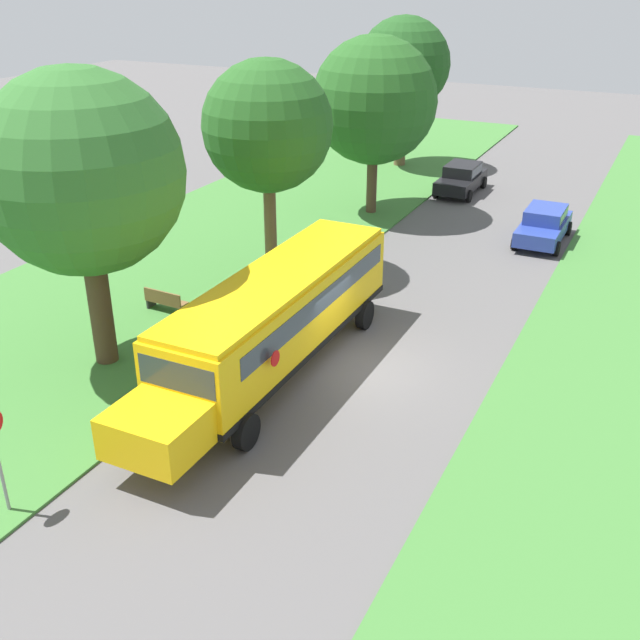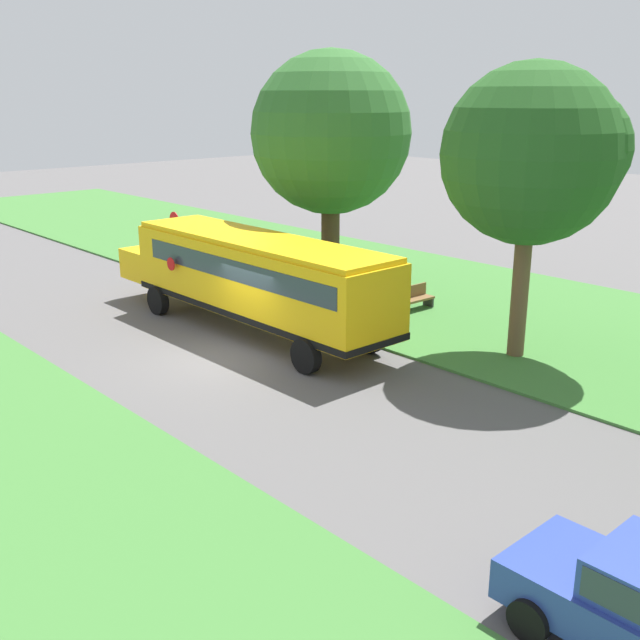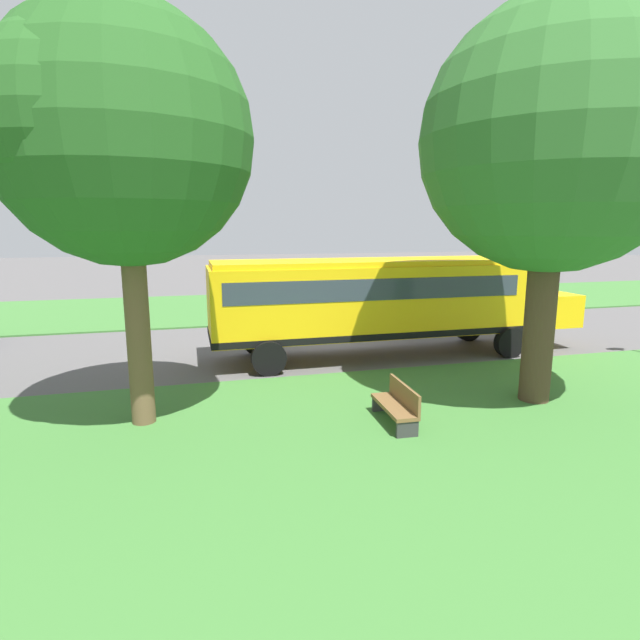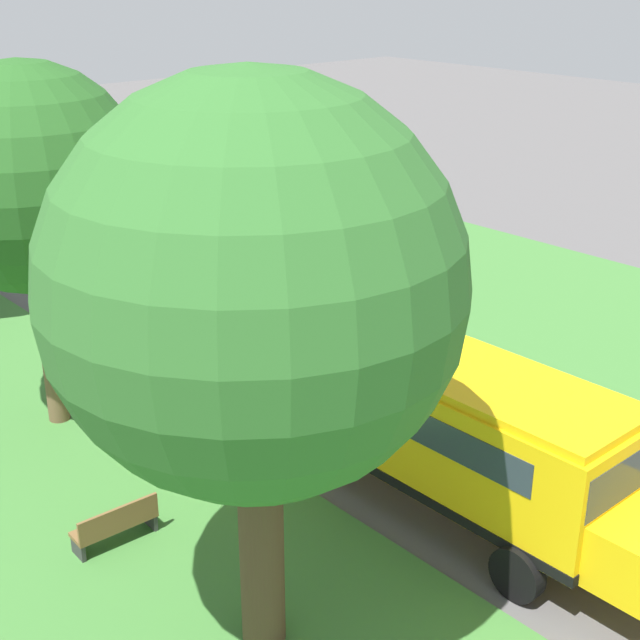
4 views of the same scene
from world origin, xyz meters
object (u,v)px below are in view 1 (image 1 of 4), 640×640
oak_tree_across_road (404,65)px  park_bench (166,301)px  oak_tree_beside_bus (86,175)px  school_bus (276,315)px  oak_tree_far_end (376,100)px  car_black_middle (462,177)px  car_blue_nearest (544,223)px  oak_tree_roadside_mid (266,125)px

oak_tree_across_road → park_bench: bearing=-89.8°
oak_tree_beside_bus → school_bus: bearing=19.4°
oak_tree_far_end → park_bench: bearing=-98.7°
car_black_middle → oak_tree_far_end: bearing=-117.2°
car_black_middle → oak_tree_beside_bus: bearing=-100.8°
oak_tree_beside_bus → oak_tree_across_road: oak_tree_beside_bus is taller
school_bus → car_black_middle: size_ratio=2.82×
park_bench → car_blue_nearest: bearing=52.1°
oak_tree_far_end → park_bench: 15.20m
oak_tree_far_end → park_bench: oak_tree_far_end is taller
car_blue_nearest → oak_tree_across_road: (-10.75, 10.30, 5.09)m
car_black_middle → park_bench: size_ratio=2.72×
oak_tree_roadside_mid → car_blue_nearest: bearing=41.6°
oak_tree_beside_bus → oak_tree_far_end: size_ratio=1.06×
car_blue_nearest → oak_tree_beside_bus: size_ratio=0.49×
car_black_middle → oak_tree_beside_bus: size_ratio=0.49×
school_bus → oak_tree_far_end: bearing=102.2°
car_blue_nearest → oak_tree_beside_bus: bearing=-120.0°
school_bus → oak_tree_beside_bus: oak_tree_beside_bus is taller
school_bus → car_black_middle: 21.77m
car_blue_nearest → oak_tree_roadside_mid: 13.52m
car_blue_nearest → oak_tree_roadside_mid: (-9.39, -8.34, 5.01)m
oak_tree_beside_bus → car_blue_nearest: bearing=60.0°
oak_tree_roadside_mid → park_bench: 7.73m
park_bench → oak_tree_across_road: bearing=90.2°
oak_tree_roadside_mid → oak_tree_far_end: (0.88, 8.80, -0.34)m
car_blue_nearest → oak_tree_beside_bus: oak_tree_beside_bus is taller
car_blue_nearest → oak_tree_roadside_mid: oak_tree_roadside_mid is taller
oak_tree_far_end → oak_tree_across_road: 10.10m
school_bus → oak_tree_roadside_mid: oak_tree_roadside_mid is taller
oak_tree_across_road → park_bench: size_ratio=5.40×
school_bus → oak_tree_across_road: (-5.72, 25.93, 4.04)m
car_black_middle → park_bench: car_black_middle is taller
car_blue_nearest → oak_tree_beside_bus: 20.76m
school_bus → car_black_middle: bearing=91.5°
school_bus → oak_tree_roadside_mid: bearing=120.9°
oak_tree_beside_bus → oak_tree_roadside_mid: (0.68, 9.07, -0.14)m
car_blue_nearest → oak_tree_across_road: oak_tree_across_road is taller
oak_tree_roadside_mid → oak_tree_far_end: oak_tree_far_end is taller
oak_tree_roadside_mid → oak_tree_across_road: bearing=94.2°
car_blue_nearest → park_bench: size_ratio=2.72×
car_black_middle → oak_tree_across_road: 8.36m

